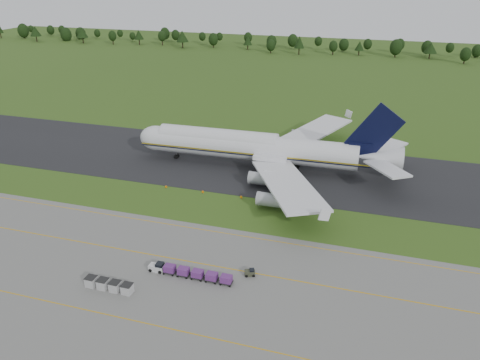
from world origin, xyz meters
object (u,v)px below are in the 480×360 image
(baggage_train, at_px, (189,273))
(uld_row, at_px, (109,285))
(aircraft, at_px, (257,147))
(edge_markers, at_px, (222,195))
(utility_cart, at_px, (250,273))

(baggage_train, relative_size, uld_row, 1.80)
(aircraft, distance_m, baggage_train, 53.90)
(edge_markers, bearing_deg, baggage_train, -81.30)
(aircraft, xyz_separation_m, edge_markers, (-3.63, -20.12, -5.77))
(uld_row, bearing_deg, baggage_train, 32.08)
(utility_cart, bearing_deg, edge_markers, 117.76)
(utility_cart, bearing_deg, baggage_train, -161.04)
(aircraft, distance_m, edge_markers, 21.25)
(uld_row, bearing_deg, edge_markers, 80.50)
(baggage_train, xyz_separation_m, uld_row, (-12.00, -7.52, 0.02))
(aircraft, height_order, uld_row, aircraft)
(utility_cart, distance_m, uld_row, 25.21)
(utility_cart, distance_m, edge_markers, 33.77)
(aircraft, relative_size, edge_markers, 2.43)
(aircraft, xyz_separation_m, utility_cart, (12.10, -50.00, -5.48))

